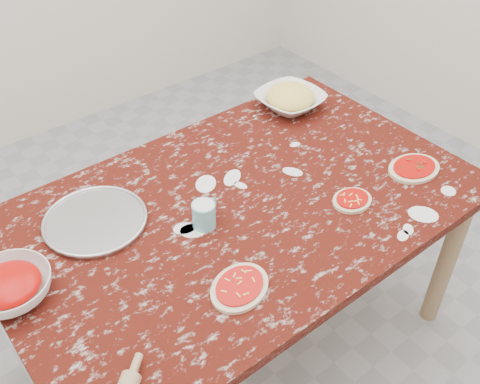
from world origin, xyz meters
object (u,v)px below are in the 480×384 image
at_px(pizza_tray, 95,221).
at_px(cheese_bowl, 290,101).
at_px(worktable, 240,222).
at_px(sauce_bowl, 11,288).
at_px(flour_mug, 204,214).

bearing_deg(pizza_tray, cheese_bowl, 8.16).
bearing_deg(cheese_bowl, worktable, -147.12).
xyz_separation_m(pizza_tray, cheese_bowl, (0.97, 0.14, 0.03)).
xyz_separation_m(sauce_bowl, cheese_bowl, (1.29, 0.27, -0.00)).
height_order(sauce_bowl, cheese_bowl, sauce_bowl).
bearing_deg(worktable, pizza_tray, 153.16).
xyz_separation_m(pizza_tray, sauce_bowl, (-0.32, -0.13, 0.03)).
relative_size(worktable, pizza_tray, 4.91).
xyz_separation_m(pizza_tray, flour_mug, (0.27, -0.22, 0.04)).
distance_m(worktable, pizza_tray, 0.48).
relative_size(worktable, cheese_bowl, 6.02).
height_order(pizza_tray, flour_mug, flour_mug).
bearing_deg(cheese_bowl, flour_mug, -152.46).
bearing_deg(sauce_bowl, worktable, -6.39).
xyz_separation_m(worktable, cheese_bowl, (0.55, 0.35, 0.12)).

